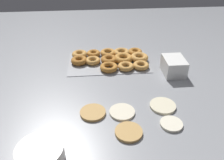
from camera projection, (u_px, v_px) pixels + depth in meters
name	position (u px, v px, depth m)	size (l,w,h in m)	color
ground_plane	(114.00, 103.00, 1.11)	(3.00, 3.00, 0.00)	gray
pancake_0	(93.00, 113.00, 1.04)	(0.11, 0.11, 0.01)	tan
pancake_1	(122.00, 112.00, 1.05)	(0.11, 0.11, 0.01)	beige
pancake_2	(163.00, 106.00, 1.08)	(0.12, 0.12, 0.01)	beige
pancake_3	(171.00, 124.00, 0.98)	(0.09, 0.09, 0.01)	silver
pancake_4	(129.00, 132.00, 0.95)	(0.11, 0.11, 0.01)	tan
donut_tray	(112.00, 59.00, 1.45)	(0.49, 0.29, 0.04)	#93969B
batter_bowl	(40.00, 154.00, 0.82)	(0.17, 0.17, 0.06)	silver
container_stack	(174.00, 66.00, 1.31)	(0.11, 0.15, 0.09)	white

